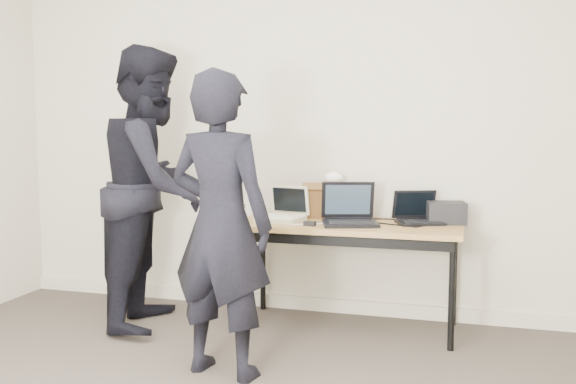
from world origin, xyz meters
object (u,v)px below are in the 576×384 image
at_px(desk, 348,232).
at_px(laptop_right, 418,216).
at_px(person_typist, 220,225).
at_px(laptop_beige, 283,214).
at_px(leather_satchel, 329,200).
at_px(laptop_center, 349,215).
at_px(equipment_box, 446,213).
at_px(person_observer, 153,187).

distance_m(desk, laptop_right, 0.48).
height_order(laptop_right, person_typist, person_typist).
relative_size(desk, laptop_beige, 4.40).
distance_m(laptop_beige, leather_satchel, 0.37).
height_order(desk, laptop_beige, laptop_beige).
height_order(desk, laptop_center, laptop_center).
distance_m(desk, equipment_box, 0.67).
bearing_deg(equipment_box, laptop_beige, -169.48).
height_order(leather_satchel, equipment_box, leather_satchel).
distance_m(laptop_right, leather_satchel, 0.63).
xyz_separation_m(desk, leather_satchel, (-0.18, 0.23, 0.19)).
relative_size(laptop_right, person_typist, 0.22).
bearing_deg(desk, leather_satchel, 128.06).
bearing_deg(laptop_right, desk, 176.20).
bearing_deg(laptop_beige, desk, 12.88).
relative_size(laptop_beige, laptop_center, 0.78).
distance_m(laptop_right, person_typist, 1.48).
bearing_deg(desk, laptop_beige, -179.02).
bearing_deg(desk, laptop_center, -57.59).
height_order(leather_satchel, person_observer, person_observer).
bearing_deg(laptop_center, equipment_box, 2.10).
xyz_separation_m(laptop_right, person_observer, (-1.75, -0.39, 0.18)).
xyz_separation_m(laptop_beige, person_observer, (-0.86, -0.23, 0.18)).
bearing_deg(desk, person_observer, -169.82).
height_order(desk, leather_satchel, leather_satchel).
xyz_separation_m(laptop_center, leather_satchel, (-0.19, 0.25, 0.07)).
height_order(desk, person_observer, person_observer).
xyz_separation_m(desk, person_typist, (-0.52, -0.98, 0.17)).
bearing_deg(person_observer, equipment_box, -88.24).
bearing_deg(laptop_right, laptop_center, 178.96).
xyz_separation_m(desk, person_observer, (-1.31, -0.24, 0.29)).
relative_size(leather_satchel, equipment_box, 1.54).
relative_size(laptop_center, leather_satchel, 1.16).
bearing_deg(laptop_center, desk, 105.78).
distance_m(leather_satchel, equipment_box, 0.81).
bearing_deg(person_typist, leather_satchel, -96.33).
bearing_deg(desk, equipment_box, 16.79).
distance_m(laptop_beige, laptop_center, 0.46).
bearing_deg(leather_satchel, desk, -58.61).
bearing_deg(leather_satchel, person_observer, -164.40).
distance_m(laptop_center, person_observer, 1.35).
relative_size(desk, person_typist, 0.90).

